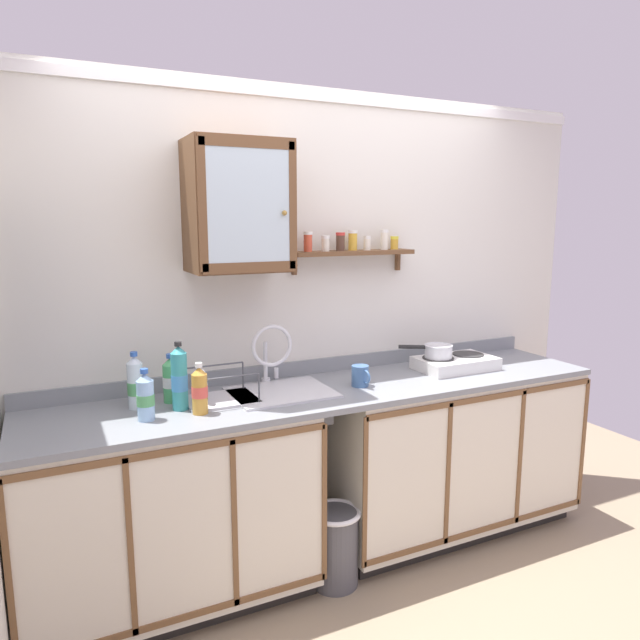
{
  "coord_description": "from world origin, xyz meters",
  "views": [
    {
      "loc": [
        -1.29,
        -2.16,
        1.8
      ],
      "look_at": [
        -0.02,
        0.5,
        1.28
      ],
      "focal_mm": 32.42,
      "sensor_mm": 36.0,
      "label": 1
    }
  ],
  "objects_px": {
    "bottle_juice_amber_0": "(200,390)",
    "dish_rack": "(218,396)",
    "bottle_water_blue_3": "(145,397)",
    "mug": "(360,376)",
    "trash_bin": "(335,545)",
    "wall_cabinet": "(238,207)",
    "hot_plate_stove": "(455,363)",
    "bottle_water_clear_2": "(135,383)",
    "bottle_soda_green_4": "(171,380)",
    "saucepan": "(437,351)",
    "bottle_detergent_teal_1": "(179,379)",
    "sink": "(279,394)"
  },
  "relations": [
    {
      "from": "saucepan",
      "to": "bottle_detergent_teal_1",
      "type": "height_order",
      "value": "bottle_detergent_teal_1"
    },
    {
      "from": "sink",
      "to": "bottle_juice_amber_0",
      "type": "bearing_deg",
      "value": -161.45
    },
    {
      "from": "bottle_detergent_teal_1",
      "to": "bottle_water_blue_3",
      "type": "bearing_deg",
      "value": -154.23
    },
    {
      "from": "bottle_water_blue_3",
      "to": "dish_rack",
      "type": "distance_m",
      "value": 0.37
    },
    {
      "from": "bottle_soda_green_4",
      "to": "trash_bin",
      "type": "bearing_deg",
      "value": -24.93
    },
    {
      "from": "bottle_detergent_teal_1",
      "to": "mug",
      "type": "relative_size",
      "value": 2.4
    },
    {
      "from": "hot_plate_stove",
      "to": "trash_bin",
      "type": "relative_size",
      "value": 1.13
    },
    {
      "from": "sink",
      "to": "bottle_juice_amber_0",
      "type": "relative_size",
      "value": 2.12
    },
    {
      "from": "dish_rack",
      "to": "trash_bin",
      "type": "relative_size",
      "value": 0.83
    },
    {
      "from": "hot_plate_stove",
      "to": "trash_bin",
      "type": "bearing_deg",
      "value": -165.53
    },
    {
      "from": "hot_plate_stove",
      "to": "bottle_water_blue_3",
      "type": "height_order",
      "value": "bottle_water_blue_3"
    },
    {
      "from": "hot_plate_stove",
      "to": "bottle_juice_amber_0",
      "type": "relative_size",
      "value": 1.93
    },
    {
      "from": "trash_bin",
      "to": "hot_plate_stove",
      "type": "bearing_deg",
      "value": 14.47
    },
    {
      "from": "saucepan",
      "to": "mug",
      "type": "xyz_separation_m",
      "value": [
        -0.55,
        -0.09,
        -0.06
      ]
    },
    {
      "from": "bottle_soda_green_4",
      "to": "wall_cabinet",
      "type": "xyz_separation_m",
      "value": [
        0.36,
        0.02,
        0.8
      ]
    },
    {
      "from": "dish_rack",
      "to": "bottle_water_clear_2",
      "type": "bearing_deg",
      "value": 170.3
    },
    {
      "from": "sink",
      "to": "hot_plate_stove",
      "type": "height_order",
      "value": "sink"
    },
    {
      "from": "bottle_water_blue_3",
      "to": "mug",
      "type": "height_order",
      "value": "bottle_water_blue_3"
    },
    {
      "from": "saucepan",
      "to": "mug",
      "type": "height_order",
      "value": "saucepan"
    },
    {
      "from": "mug",
      "to": "wall_cabinet",
      "type": "bearing_deg",
      "value": 162.5
    },
    {
      "from": "bottle_juice_amber_0",
      "to": "bottle_soda_green_4",
      "type": "distance_m",
      "value": 0.24
    },
    {
      "from": "dish_rack",
      "to": "mug",
      "type": "height_order",
      "value": "dish_rack"
    },
    {
      "from": "wall_cabinet",
      "to": "mug",
      "type": "bearing_deg",
      "value": -17.5
    },
    {
      "from": "bottle_water_blue_3",
      "to": "trash_bin",
      "type": "relative_size",
      "value": 0.58
    },
    {
      "from": "bottle_juice_amber_0",
      "to": "dish_rack",
      "type": "distance_m",
      "value": 0.2
    },
    {
      "from": "hot_plate_stove",
      "to": "mug",
      "type": "distance_m",
      "value": 0.66
    },
    {
      "from": "bottle_detergent_teal_1",
      "to": "dish_rack",
      "type": "height_order",
      "value": "bottle_detergent_teal_1"
    },
    {
      "from": "bottle_juice_amber_0",
      "to": "bottle_water_clear_2",
      "type": "height_order",
      "value": "bottle_water_clear_2"
    },
    {
      "from": "bottle_detergent_teal_1",
      "to": "mug",
      "type": "bearing_deg",
      "value": -1.97
    },
    {
      "from": "bottle_water_clear_2",
      "to": "bottle_soda_green_4",
      "type": "height_order",
      "value": "bottle_water_clear_2"
    },
    {
      "from": "bottle_water_blue_3",
      "to": "mug",
      "type": "bearing_deg",
      "value": 2.49
    },
    {
      "from": "bottle_water_blue_3",
      "to": "trash_bin",
      "type": "xyz_separation_m",
      "value": [
        0.85,
        -0.12,
        -0.85
      ]
    },
    {
      "from": "saucepan",
      "to": "bottle_juice_amber_0",
      "type": "bearing_deg",
      "value": -173.95
    },
    {
      "from": "bottle_juice_amber_0",
      "to": "dish_rack",
      "type": "bearing_deg",
      "value": 48.72
    },
    {
      "from": "bottle_juice_amber_0",
      "to": "mug",
      "type": "bearing_deg",
      "value": 4.23
    },
    {
      "from": "saucepan",
      "to": "bottle_soda_green_4",
      "type": "relative_size",
      "value": 1.21
    },
    {
      "from": "saucepan",
      "to": "mug",
      "type": "relative_size",
      "value": 2.15
    },
    {
      "from": "bottle_juice_amber_0",
      "to": "hot_plate_stove",
      "type": "bearing_deg",
      "value": 4.74
    },
    {
      "from": "bottle_juice_amber_0",
      "to": "bottle_water_clear_2",
      "type": "relative_size",
      "value": 0.88
    },
    {
      "from": "bottle_juice_amber_0",
      "to": "bottle_soda_green_4",
      "type": "xyz_separation_m",
      "value": [
        -0.08,
        0.22,
        0.0
      ]
    },
    {
      "from": "saucepan",
      "to": "dish_rack",
      "type": "bearing_deg",
      "value": -179.37
    },
    {
      "from": "saucepan",
      "to": "bottle_water_clear_2",
      "type": "distance_m",
      "value": 1.64
    },
    {
      "from": "saucepan",
      "to": "wall_cabinet",
      "type": "height_order",
      "value": "wall_cabinet"
    },
    {
      "from": "hot_plate_stove",
      "to": "bottle_detergent_teal_1",
      "type": "bearing_deg",
      "value": -178.88
    },
    {
      "from": "bottle_juice_amber_0",
      "to": "trash_bin",
      "type": "height_order",
      "value": "bottle_juice_amber_0"
    },
    {
      "from": "bottle_water_clear_2",
      "to": "wall_cabinet",
      "type": "distance_m",
      "value": 0.95
    },
    {
      "from": "bottle_juice_amber_0",
      "to": "wall_cabinet",
      "type": "height_order",
      "value": "wall_cabinet"
    },
    {
      "from": "trash_bin",
      "to": "wall_cabinet",
      "type": "bearing_deg",
      "value": 134.83
    },
    {
      "from": "bottle_soda_green_4",
      "to": "dish_rack",
      "type": "height_order",
      "value": "bottle_soda_green_4"
    },
    {
      "from": "wall_cabinet",
      "to": "bottle_detergent_teal_1",
      "type": "bearing_deg",
      "value": -156.34
    }
  ]
}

